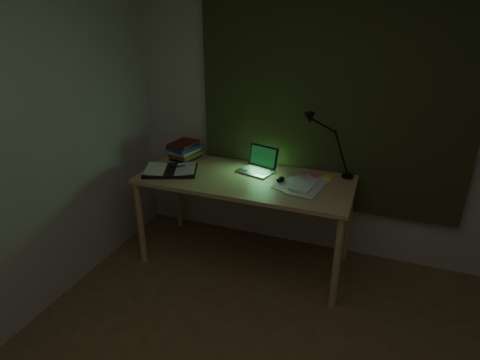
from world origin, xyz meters
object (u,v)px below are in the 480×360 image
(loose_papers, at_px, (297,184))
(book_stack, at_px, (185,150))
(desk, at_px, (245,220))
(laptop, at_px, (256,161))
(open_textbook, at_px, (171,170))
(desk_lamp, at_px, (351,147))

(loose_papers, bearing_deg, book_stack, 168.30)
(desk, distance_m, loose_papers, 0.59)
(laptop, relative_size, open_textbook, 0.74)
(desk, distance_m, open_textbook, 0.76)
(book_stack, relative_size, desk_lamp, 0.48)
(desk, bearing_deg, open_textbook, -170.58)
(desk, relative_size, loose_papers, 4.65)
(open_textbook, bearing_deg, desk_lamp, -5.61)
(laptop, bearing_deg, book_stack, -170.29)
(desk_lamp, bearing_deg, book_stack, -168.83)
(desk_lamp, bearing_deg, laptop, -159.90)
(laptop, distance_m, loose_papers, 0.43)
(loose_papers, height_order, desk_lamp, desk_lamp)
(open_textbook, distance_m, book_stack, 0.34)
(open_textbook, relative_size, loose_papers, 1.16)
(laptop, height_order, loose_papers, laptop)
(desk, height_order, open_textbook, open_textbook)
(desk, relative_size, open_textbook, 4.02)
(desk_lamp, bearing_deg, loose_papers, -131.11)
(book_stack, bearing_deg, loose_papers, -11.70)
(laptop, xyz_separation_m, loose_papers, (0.39, -0.15, -0.09))
(open_textbook, height_order, loose_papers, open_textbook)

